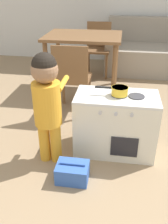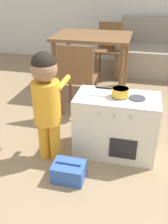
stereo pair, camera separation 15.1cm
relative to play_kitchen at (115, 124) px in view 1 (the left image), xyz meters
name	(u,v)px [view 1 (the left image)]	position (x,y,z in m)	size (l,w,h in m)	color
ground_plane	(118,218)	(0.06, -0.75, -0.27)	(16.00, 16.00, 0.00)	#8E7556
play_kitchen	(115,124)	(0.00, 0.00, 0.00)	(0.69, 0.38, 0.55)	silver
toy_pot	(119,90)	(0.01, 0.00, 0.32)	(0.27, 0.14, 0.07)	yellow
child_figure	(47,97)	(-0.53, -0.22, 0.32)	(0.24, 0.38, 0.94)	gold
toy_basket	(73,172)	(-0.30, -0.44, -0.20)	(0.25, 0.18, 0.16)	#335BB2
dining_table	(84,44)	(-0.49, 1.34, 0.37)	(0.97, 0.75, 0.76)	brown
dining_chair_near	(72,77)	(-0.51, 0.65, 0.17)	(0.38, 0.38, 0.81)	brown
dining_chair_far	(98,47)	(-0.36, 2.02, 0.17)	(0.38, 0.38, 0.81)	brown
couch	(156,53)	(0.58, 2.40, 0.02)	(1.65, 0.92, 0.82)	gray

